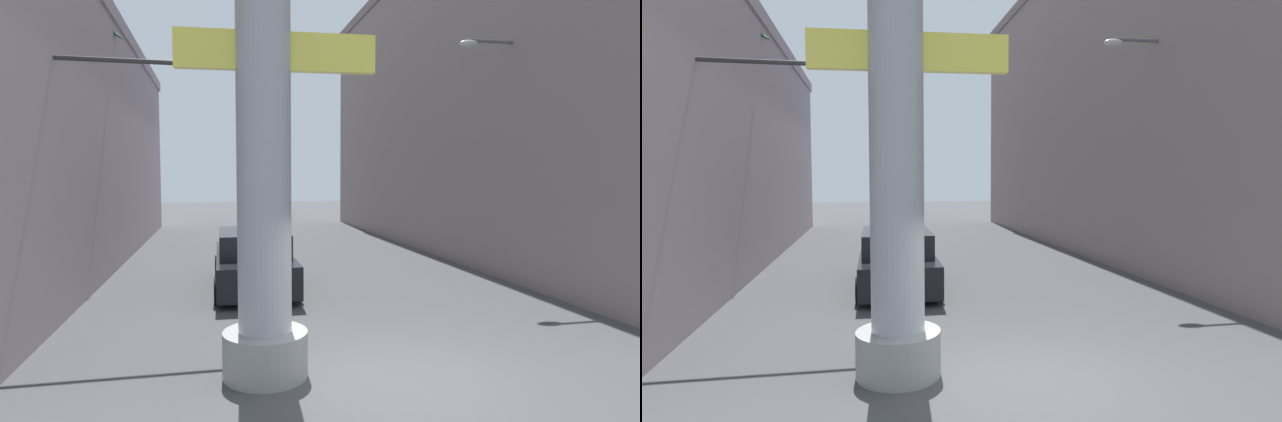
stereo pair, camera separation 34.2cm
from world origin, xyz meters
TOP-DOWN VIEW (x-y plane):
  - ground_plane at (0.00, 10.00)m, footprint 86.04×86.04m
  - building_left at (-9.51, 12.08)m, footprint 7.70×25.32m
  - building_right at (9.51, 12.83)m, footprint 7.78×26.11m
  - neon_sign_pole at (-1.88, 0.63)m, footprint 3.29×1.30m
  - street_lamp at (6.07, 6.11)m, footprint 2.44×0.28m
  - traffic_light_mast at (-4.71, 4.22)m, footprint 5.42×0.32m
  - car_lead at (-1.59, 6.85)m, footprint 2.14×4.98m
  - palm_tree_mid_left at (-6.48, 10.92)m, footprint 2.34×2.59m
  - pedestrian_far_left at (-6.11, 14.01)m, footprint 0.43×0.43m

SIDE VIEW (x-z plane):
  - ground_plane at x=0.00m, z-range 0.00..0.00m
  - car_lead at x=-1.59m, z-range -0.04..1.52m
  - pedestrian_far_left at x=-6.11m, z-range 0.15..1.91m
  - traffic_light_mast at x=-4.71m, z-range 1.19..6.72m
  - street_lamp at x=6.07m, z-range 0.74..7.72m
  - building_left at x=-9.51m, z-range 0.01..8.61m
  - neon_sign_pole at x=-1.88m, z-range -0.48..9.38m
  - palm_tree_mid_left at x=-6.48m, z-range 0.69..8.98m
  - building_right at x=9.51m, z-range 0.01..12.45m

